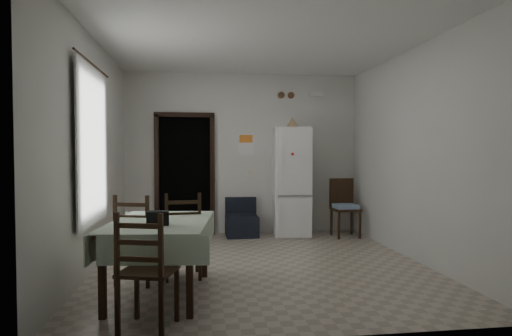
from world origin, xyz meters
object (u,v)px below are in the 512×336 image
object	(u,v)px
dining_table	(161,258)
dining_chair_far_left	(139,238)
fridge	(291,182)
dining_chair_far_right	(182,235)
dining_chair_near_head	(148,269)
corner_chair	(345,208)
navy_seat	(242,217)

from	to	relation	value
dining_table	dining_chair_far_left	size ratio (longest dim) A/B	1.47
fridge	dining_chair_far_right	size ratio (longest dim) A/B	1.89
dining_chair_near_head	dining_chair_far_left	bearing A→B (deg)	-62.80
dining_chair_far_right	dining_chair_near_head	world-z (taller)	dining_chair_far_right
dining_chair_far_left	corner_chair	bearing A→B (deg)	-129.15
dining_chair_far_left	dining_chair_near_head	xyz separation A→B (m)	(0.26, -1.32, -0.01)
navy_seat	dining_chair_far_left	xyz separation A→B (m)	(-1.42, -2.49, 0.17)
navy_seat	dining_chair_far_left	bearing A→B (deg)	-121.06
corner_chair	dining_chair_far_right	distance (m)	3.42
dining_chair_near_head	corner_chair	bearing A→B (deg)	-113.67
fridge	dining_table	world-z (taller)	fridge
dining_table	dining_chair_far_left	bearing A→B (deg)	128.16
navy_seat	dining_chair_far_left	distance (m)	2.87
fridge	dining_chair_far_left	bearing A→B (deg)	-127.28
corner_chair	dining_chair_near_head	size ratio (longest dim) A/B	1.02
navy_seat	corner_chair	xyz separation A→B (m)	(1.79, -0.28, 0.17)
fridge	dining_table	distance (m)	3.62
fridge	dining_chair_far_right	distance (m)	3.01
navy_seat	dining_chair_far_right	distance (m)	2.54
dining_table	dining_chair_near_head	size ratio (longest dim) A/B	1.48
fridge	dining_chair_far_right	world-z (taller)	fridge
fridge	dining_chair_far_left	world-z (taller)	fridge
dining_table	dining_chair_far_left	distance (m)	0.56
corner_chair	dining_chair_far_right	bearing A→B (deg)	-144.47
dining_chair_far_right	dining_chair_far_left	bearing A→B (deg)	10.61
fridge	corner_chair	world-z (taller)	fridge
dining_table	navy_seat	bearing A→B (deg)	75.64
navy_seat	corner_chair	size ratio (longest dim) A/B	0.66
navy_seat	corner_chair	distance (m)	1.82
navy_seat	dining_table	bearing A→B (deg)	-112.35
navy_seat	dining_table	size ratio (longest dim) A/B	0.45
dining_table	dining_chair_far_left	xyz separation A→B (m)	(-0.29, 0.47, 0.12)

